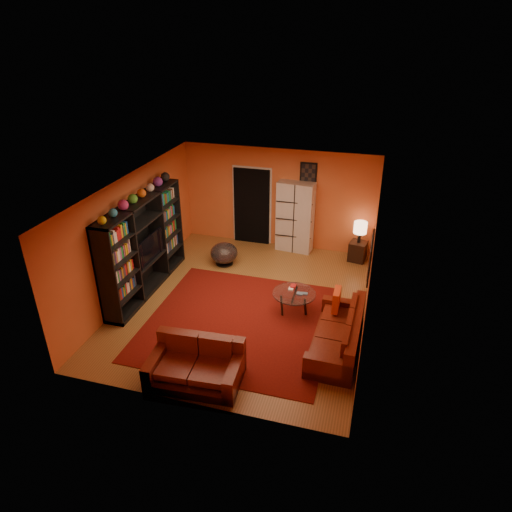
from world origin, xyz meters
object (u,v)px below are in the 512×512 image
(coffee_table, at_px, (294,295))
(table_lamp, at_px, (360,228))
(side_table, at_px, (358,251))
(entertainment_unit, at_px, (144,246))
(bowl_chair, at_px, (224,253))
(tv, at_px, (146,248))
(loveseat, at_px, (197,364))
(storage_cabinet, at_px, (295,217))
(sofa, at_px, (341,335))

(coffee_table, xyz_separation_m, table_lamp, (1.08, 2.68, 0.48))
(side_table, distance_m, table_lamp, 0.63)
(entertainment_unit, xyz_separation_m, bowl_chair, (1.27, 1.53, -0.76))
(table_lamp, bearing_deg, side_table, 0.00)
(side_table, bearing_deg, tv, -149.17)
(bowl_chair, xyz_separation_m, side_table, (3.15, 1.10, -0.04))
(tv, relative_size, bowl_chair, 1.50)
(table_lamp, bearing_deg, loveseat, -114.05)
(tv, bearing_deg, coffee_table, -91.24)
(tv, height_order, side_table, tv)
(storage_cabinet, bearing_deg, side_table, 0.11)
(entertainment_unit, relative_size, tv, 2.97)
(side_table, relative_size, table_lamp, 0.93)
(bowl_chair, distance_m, side_table, 3.34)
(sofa, xyz_separation_m, side_table, (0.02, 3.62, -0.04))
(entertainment_unit, distance_m, coffee_table, 3.41)
(side_table, bearing_deg, coffee_table, -111.93)
(loveseat, distance_m, bowl_chair, 4.05)
(tv, xyz_separation_m, storage_cabinet, (2.72, 2.78, -0.09))
(bowl_chair, bearing_deg, entertainment_unit, -129.72)
(table_lamp, bearing_deg, bowl_chair, -160.80)
(coffee_table, bearing_deg, table_lamp, 68.07)
(entertainment_unit, xyz_separation_m, table_lamp, (4.43, 2.63, -0.17))
(sofa, distance_m, storage_cabinet, 4.17)
(entertainment_unit, height_order, bowl_chair, entertainment_unit)
(sofa, height_order, table_lamp, table_lamp)
(storage_cabinet, distance_m, bowl_chair, 2.06)
(loveseat, xyz_separation_m, side_table, (2.25, 5.05, -0.03))
(sofa, distance_m, bowl_chair, 4.02)
(sofa, distance_m, loveseat, 2.65)
(sofa, relative_size, loveseat, 1.29)
(storage_cabinet, relative_size, table_lamp, 3.42)
(sofa, bearing_deg, coffee_table, 140.24)
(sofa, distance_m, side_table, 3.62)
(sofa, bearing_deg, tv, 168.57)
(sofa, bearing_deg, bowl_chair, 142.75)
(loveseat, distance_m, table_lamp, 5.56)
(bowl_chair, bearing_deg, table_lamp, 19.20)
(side_table, bearing_deg, table_lamp, 0.00)
(bowl_chair, bearing_deg, storage_cabinet, 40.17)
(loveseat, bearing_deg, table_lamp, -27.67)
(coffee_table, bearing_deg, loveseat, -116.38)
(tv, distance_m, storage_cabinet, 3.89)
(side_table, bearing_deg, bowl_chair, -160.80)
(loveseat, xyz_separation_m, bowl_chair, (-0.90, 3.95, 0.01))
(side_table, bearing_deg, sofa, -90.30)
(tv, xyz_separation_m, table_lamp, (4.38, 2.61, -0.13))
(bowl_chair, bearing_deg, coffee_table, -37.42)
(entertainment_unit, bearing_deg, bowl_chair, 50.28)
(sofa, distance_m, coffee_table, 1.42)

